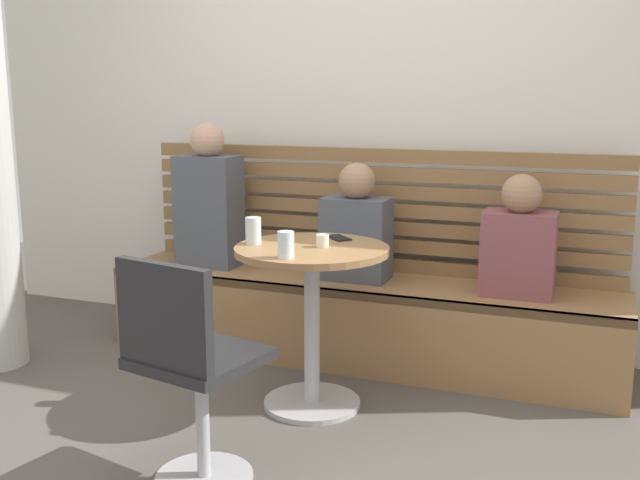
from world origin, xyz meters
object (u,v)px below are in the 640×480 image
person_adult (209,202)px  phone_on_table (339,238)px  cafe_table (311,295)px  person_child_left (519,243)px  cup_water_clear (286,245)px  booth_bench (357,319)px  cup_glass_tall (253,231)px  cup_espresso_small (323,241)px  white_chair (188,365)px  person_child_middle (356,229)px

person_adult → phone_on_table: bearing=-25.5°
cafe_table → phone_on_table: (0.05, 0.21, 0.23)m
person_child_left → cup_water_clear: size_ratio=5.33×
booth_bench → cup_glass_tall: bearing=-111.1°
person_child_left → cup_glass_tall: bearing=-147.9°
cup_water_clear → cup_espresso_small: bearing=77.1°
cafe_table → cup_water_clear: size_ratio=6.73×
white_chair → person_adult: size_ratio=1.06×
person_adult → person_child_middle: (0.87, -0.01, -0.09)m
person_child_middle → cup_water_clear: bearing=-90.2°
person_adult → cup_glass_tall: (0.62, -0.70, -0.00)m
cafe_table → white_chair: (-0.14, -0.81, -0.05)m
booth_bench → cafe_table: cafe_table is taller
white_chair → person_adult: (-0.74, 1.47, 0.34)m
person_adult → phone_on_table: size_ratio=5.72×
cup_glass_tall → phone_on_table: cup_glass_tall is taller
person_child_left → cup_water_clear: bearing=-133.0°
person_child_left → cup_water_clear: person_child_left is taller
person_child_left → phone_on_table: person_child_left is taller
white_chair → person_child_middle: bearing=84.9°
white_chair → cup_espresso_small: 0.90m
cafe_table → cup_water_clear: cup_water_clear is taller
cafe_table → white_chair: white_chair is taller
cup_espresso_small → cup_water_clear: bearing=-102.9°
person_child_middle → cup_glass_tall: 0.74m
white_chair → cup_water_clear: 0.66m
cup_espresso_small → phone_on_table: 0.20m
phone_on_table → cup_espresso_small: bearing=-136.4°
white_chair → cup_glass_tall: size_ratio=7.08×
cafe_table → phone_on_table: 0.31m
person_child_middle → cup_espresso_small: size_ratio=10.91×
person_child_middle → person_adult: bearing=179.5°
person_child_left → cup_water_clear: 1.21m
booth_bench → cup_glass_tall: 0.93m
person_adult → cup_water_clear: (0.87, -0.90, -0.01)m
booth_bench → person_child_left: 0.94m
cup_water_clear → person_child_left: bearing=47.0°
cup_water_clear → white_chair: bearing=-102.8°
booth_bench → phone_on_table: bearing=-83.6°
booth_bench → person_child_middle: bearing=154.2°
booth_bench → white_chair: white_chair is taller
person_child_middle → cup_espresso_small: bearing=-84.9°
person_child_left → person_child_middle: size_ratio=0.96×
cafe_table → cup_glass_tall: 0.39m
booth_bench → cup_espresso_small: (0.05, -0.63, 0.55)m
person_child_middle → cup_glass_tall: size_ratio=5.09×
cup_glass_tall → phone_on_table: (0.31, 0.25, -0.06)m
cup_espresso_small → person_child_middle: bearing=95.1°
cafe_table → person_child_middle: bearing=90.6°
person_child_middle → phone_on_table: bearing=-82.3°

